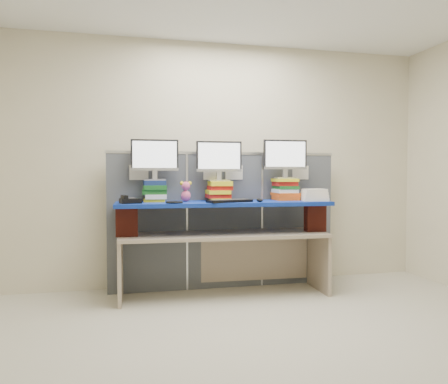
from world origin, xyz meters
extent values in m
cube|color=beige|center=(0.00, 0.00, 1.40)|extent=(5.00, 4.00, 2.80)
cube|color=beige|center=(0.00, 0.00, 0.00)|extent=(5.00, 4.00, 0.01)
cube|color=#484D55|center=(-0.87, 1.78, 0.75)|extent=(0.85, 0.05, 1.50)
cube|color=#484D55|center=(0.00, 1.78, 0.75)|extent=(0.85, 0.05, 1.50)
cube|color=#484D55|center=(0.87, 1.78, 0.75)|extent=(0.85, 0.05, 1.50)
cube|color=silver|center=(0.00, 1.78, 1.51)|extent=(2.60, 0.06, 0.03)
cube|color=silver|center=(-0.95, 1.75, 1.30)|extent=(0.20, 0.00, 0.16)
cube|color=silver|center=(-0.15, 1.75, 1.30)|extent=(0.20, 0.00, 0.16)
cube|color=silver|center=(0.10, 1.75, 1.30)|extent=(0.20, 0.00, 0.16)
cube|color=silver|center=(0.90, 1.75, 1.30)|extent=(0.20, 0.00, 0.16)
cube|color=tan|center=(-0.08, 1.47, 0.64)|extent=(2.19, 0.72, 0.04)
cube|color=tan|center=(-1.15, 1.51, 0.31)|extent=(0.06, 0.59, 0.62)
cube|color=tan|center=(0.98, 1.42, 0.31)|extent=(0.06, 0.59, 0.62)
cube|color=maroon|center=(-1.08, 1.46, 0.81)|extent=(0.22, 0.13, 0.29)
cube|color=maroon|center=(0.91, 1.38, 0.81)|extent=(0.22, 0.13, 0.29)
cube|color=navy|center=(-0.08, 1.47, 0.97)|extent=(2.26, 0.65, 0.04)
cube|color=yellow|center=(-0.80, 1.63, 1.01)|extent=(0.24, 0.30, 0.03)
cube|color=white|center=(-0.78, 1.61, 1.05)|extent=(0.23, 0.29, 0.05)
cube|color=#195F1F|center=(-0.80, 1.62, 1.10)|extent=(0.26, 0.28, 0.05)
cube|color=#195F1F|center=(-0.79, 1.62, 1.14)|extent=(0.25, 0.30, 0.05)
cube|color=navy|center=(-0.80, 1.62, 1.19)|extent=(0.22, 0.26, 0.05)
cube|color=yellow|center=(-0.11, 1.58, 1.01)|extent=(0.23, 0.27, 0.03)
cube|color=red|center=(-0.12, 1.59, 1.05)|extent=(0.25, 0.27, 0.04)
cube|color=yellow|center=(-0.12, 1.59, 1.09)|extent=(0.25, 0.30, 0.04)
cube|color=red|center=(-0.10, 1.59, 1.13)|extent=(0.24, 0.27, 0.05)
cube|color=yellow|center=(-0.10, 1.59, 1.18)|extent=(0.25, 0.31, 0.05)
cube|color=#DE5414|center=(0.64, 1.55, 1.02)|extent=(0.25, 0.27, 0.05)
cube|color=#DE5414|center=(0.64, 1.57, 1.06)|extent=(0.25, 0.30, 0.03)
cube|color=white|center=(0.63, 1.56, 1.10)|extent=(0.23, 0.27, 0.04)
cube|color=#195F1F|center=(0.64, 1.56, 1.13)|extent=(0.23, 0.28, 0.04)
cube|color=red|center=(0.64, 1.57, 1.18)|extent=(0.24, 0.28, 0.05)
cube|color=yellow|center=(0.63, 1.56, 1.22)|extent=(0.25, 0.29, 0.03)
cube|color=#9B9BA0|center=(-0.79, 1.61, 1.22)|extent=(0.22, 0.15, 0.01)
cube|color=#9B9BA0|center=(-0.79, 1.61, 1.27)|extent=(0.05, 0.04, 0.09)
cube|color=black|center=(-0.79, 1.61, 1.48)|extent=(0.49, 0.05, 0.32)
cube|color=white|center=(-0.79, 1.59, 1.48)|extent=(0.45, 0.02, 0.29)
cube|color=#9B9BA0|center=(-0.11, 1.59, 1.21)|extent=(0.22, 0.15, 0.01)
cube|color=#9B9BA0|center=(-0.11, 1.59, 1.26)|extent=(0.05, 0.04, 0.09)
cube|color=black|center=(-0.11, 1.59, 1.47)|extent=(0.49, 0.05, 0.32)
cube|color=white|center=(-0.11, 1.57, 1.47)|extent=(0.45, 0.02, 0.29)
cube|color=#9B9BA0|center=(0.63, 1.56, 1.24)|extent=(0.22, 0.15, 0.01)
cube|color=#9B9BA0|center=(0.63, 1.56, 1.29)|extent=(0.05, 0.04, 0.09)
cube|color=black|center=(0.63, 1.56, 1.50)|extent=(0.49, 0.05, 0.32)
cube|color=white|center=(0.63, 1.54, 1.50)|extent=(0.45, 0.02, 0.29)
cube|color=black|center=(-0.06, 1.32, 1.01)|extent=(0.50, 0.29, 0.03)
cube|color=#2F2F32|center=(-0.06, 1.32, 1.02)|extent=(0.42, 0.22, 0.00)
ellipsoid|color=black|center=(0.26, 1.31, 1.01)|extent=(0.10, 0.12, 0.03)
cube|color=black|center=(-1.05, 1.40, 1.02)|extent=(0.22, 0.20, 0.05)
cube|color=#2F2F32|center=(-1.05, 1.40, 1.05)|extent=(0.11, 0.11, 0.01)
cube|color=black|center=(-1.11, 1.39, 1.06)|extent=(0.07, 0.18, 0.03)
torus|color=black|center=(-0.62, 1.31, 1.00)|extent=(0.21, 0.21, 0.02)
ellipsoid|color=#D3507A|center=(-0.48, 1.54, 1.05)|extent=(0.10, 0.09, 0.12)
sphere|color=#D3507A|center=(-0.48, 1.54, 1.16)|extent=(0.09, 0.09, 0.09)
sphere|color=gold|center=(-0.52, 1.54, 1.19)|extent=(0.04, 0.04, 0.04)
sphere|color=gold|center=(-0.44, 1.54, 1.19)|extent=(0.04, 0.04, 0.04)
cube|color=white|center=(0.89, 1.36, 1.01)|extent=(0.29, 0.24, 0.03)
cube|color=white|center=(0.89, 1.36, 1.04)|extent=(0.28, 0.23, 0.03)
cube|color=white|center=(0.89, 1.36, 1.07)|extent=(0.27, 0.22, 0.03)
cube|color=white|center=(0.89, 1.36, 1.11)|extent=(0.25, 0.21, 0.03)
camera|label=1|loc=(-1.14, -2.99, 1.28)|focal=35.00mm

